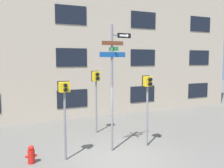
{
  "coord_description": "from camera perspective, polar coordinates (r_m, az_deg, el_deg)",
  "views": [
    {
      "loc": [
        -3.76,
        -7.75,
        3.57
      ],
      "look_at": [
        0.05,
        0.86,
        2.61
      ],
      "focal_mm": 40.0,
      "sensor_mm": 36.0,
      "label": 1
    }
  ],
  "objects": [
    {
      "name": "street_sign_pole",
      "position": [
        9.45,
        0.32,
        1.57
      ],
      "size": [
        1.3,
        0.84,
        4.83
      ],
      "color": "slate",
      "rests_on": "ground_plane"
    },
    {
      "name": "pedestrian_signal_right",
      "position": [
        10.15,
        8.14,
        -1.81
      ],
      "size": [
        0.34,
        0.4,
        2.89
      ],
      "color": "slate",
      "rests_on": "ground_plane"
    },
    {
      "name": "pedestrian_signal_left",
      "position": [
        8.78,
        -10.8,
        -3.28
      ],
      "size": [
        0.41,
        0.4,
        2.8
      ],
      "color": "slate",
      "rests_on": "ground_plane"
    },
    {
      "name": "fire_hydrant",
      "position": [
        9.27,
        -17.97,
        -15.12
      ],
      "size": [
        0.4,
        0.24,
        0.63
      ],
      "color": "red",
      "rests_on": "ground_plane"
    },
    {
      "name": "pedestrian_signal_across",
      "position": [
        11.87,
        -3.63,
        -0.08
      ],
      "size": [
        0.37,
        0.4,
        2.99
      ],
      "color": "slate",
      "rests_on": "ground_plane"
    },
    {
      "name": "ground_plane",
      "position": [
        9.32,
        1.92,
        -16.72
      ],
      "size": [
        60.0,
        60.0,
        0.0
      ],
      "primitive_type": "plane",
      "color": "#595651"
    },
    {
      "name": "building_facade",
      "position": [
        15.28,
        -9.65,
        15.15
      ],
      "size": [
        24.0,
        0.63,
        12.14
      ],
      "color": "tan",
      "rests_on": "ground_plane"
    }
  ]
}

